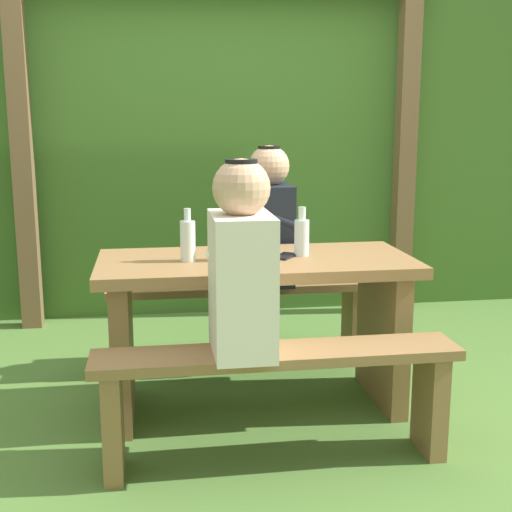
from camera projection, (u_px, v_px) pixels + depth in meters
ground_plane at (256, 406)px, 3.21m from camera, size 12.00×12.00×0.00m
hedge_backdrop at (212, 142)px, 5.06m from camera, size 6.40×1.08×2.27m
pergola_post_left at (23, 162)px, 4.22m from camera, size 0.12×0.12×2.10m
pergola_post_right at (405, 158)px, 4.59m from camera, size 0.12×0.12×2.10m
picnic_table at (256, 306)px, 3.11m from camera, size 1.40×0.64×0.71m
bench_near at (277, 383)px, 2.62m from camera, size 1.40×0.24×0.46m
bench_far at (241, 307)px, 3.66m from camera, size 1.40×0.24×0.46m
person_white_shirt at (242, 265)px, 2.51m from camera, size 0.25×0.35×0.72m
person_black_coat at (269, 220)px, 3.58m from camera, size 0.25×0.35×0.72m
drinking_glass at (272, 243)px, 3.17m from camera, size 0.08×0.08×0.09m
bottle_left at (188, 240)px, 2.98m from camera, size 0.07×0.07×0.23m
bottle_right at (302, 236)px, 3.10m from camera, size 0.07×0.07×0.22m
bottle_center at (230, 241)px, 3.00m from camera, size 0.06×0.06×0.21m
cell_phone at (285, 256)px, 3.09m from camera, size 0.14×0.16×0.01m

